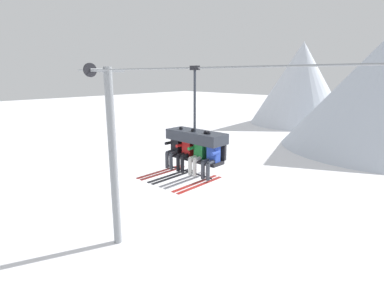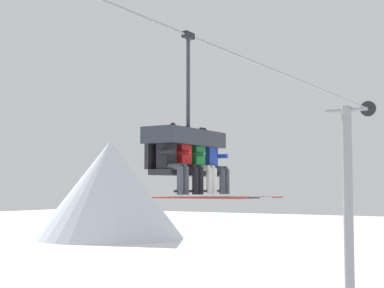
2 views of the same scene
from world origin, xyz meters
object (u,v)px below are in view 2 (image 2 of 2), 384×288
object	(u,v)px
skier_red	(188,160)
skier_green	(202,161)
skier_black	(172,159)
skier_blue	(214,162)
lift_tower_far	(349,212)
chairlift_chair	(185,145)

from	to	relation	value
skier_red	skier_green	xyz separation A→B (m)	(0.48, 0.00, 0.00)
skier_black	skier_green	size ratio (longest dim) A/B	1.00
skier_black	skier_green	xyz separation A→B (m)	(0.97, 0.00, 0.00)
skier_blue	lift_tower_far	bearing A→B (deg)	4.66
skier_green	skier_blue	distance (m)	0.48
lift_tower_far	skier_blue	bearing A→B (deg)	-175.34
skier_black	skier_green	world-z (taller)	same
chairlift_chair	skier_black	size ratio (longest dim) A/B	1.76
chairlift_chair	skier_black	world-z (taller)	chairlift_chair
lift_tower_far	skier_green	bearing A→B (deg)	-175.52
skier_black	chairlift_chair	bearing A→B (deg)	16.46
chairlift_chair	skier_blue	bearing A→B (deg)	-16.46
skier_green	skier_black	bearing A→B (deg)	180.00
skier_red	skier_blue	world-z (taller)	same
skier_black	skier_blue	world-z (taller)	same
skier_green	chairlift_chair	bearing A→B (deg)	138.96
lift_tower_far	skier_blue	world-z (taller)	lift_tower_far
lift_tower_far	skier_green	xyz separation A→B (m)	(-11.79, -0.92, 1.37)
lift_tower_far	skier_green	size ratio (longest dim) A/B	4.90
skier_black	skier_blue	distance (m)	1.45
skier_green	skier_blue	xyz separation A→B (m)	(0.48, 0.00, 0.00)
lift_tower_far	skier_red	distance (m)	12.38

